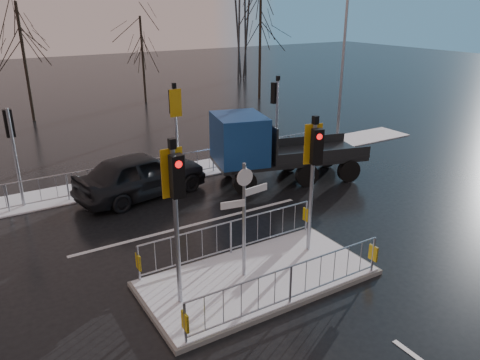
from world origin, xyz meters
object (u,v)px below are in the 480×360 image
car_far_lane (141,174)px  flatbed_truck (260,147)px  traffic_island (257,267)px  street_lamp_right (344,56)px

car_far_lane → flatbed_truck: bearing=-113.9°
car_far_lane → flatbed_truck: 4.71m
traffic_island → car_far_lane: size_ratio=1.21×
flatbed_truck → car_far_lane: bearing=166.1°
car_far_lane → flatbed_truck: size_ratio=0.77×
car_far_lane → street_lamp_right: bearing=-92.6°
street_lamp_right → car_far_lane: bearing=-172.5°
traffic_island → flatbed_truck: bearing=55.8°
street_lamp_right → traffic_island: bearing=-141.3°
street_lamp_right → flatbed_truck: bearing=-158.6°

